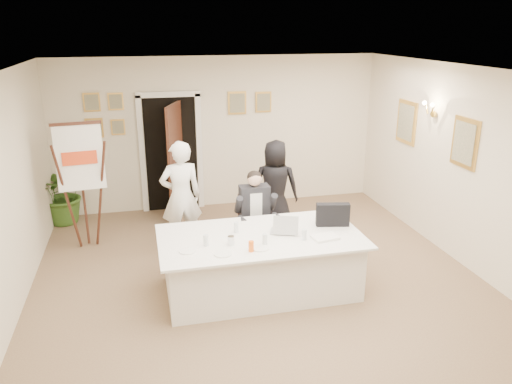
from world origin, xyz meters
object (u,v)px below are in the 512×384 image
Objects in this scene: steel_jug at (231,240)px; potted_palm at (64,193)px; laptop_bag at (333,215)px; paper_stack at (325,237)px; flip_chart at (83,193)px; laptop at (283,222)px; seated_man at (255,215)px; standing_man at (181,197)px; oj_glass at (251,246)px; conference_table at (260,263)px; standing_woman at (275,186)px.

potted_palm is at bearing 125.49° from steel_jug.
paper_stack is at bearing -111.32° from laptop_bag.
potted_palm is at bearing 111.47° from flip_chart.
laptop reaches higher than steel_jug.
potted_palm is at bearing 154.68° from laptop.
seated_man is 1.17m from standing_man.
oj_glass is (-1.23, -0.54, -0.09)m from laptop_bag.
potted_palm is 9.78× the size of steel_jug.
paper_stack is 1.18m from steel_jug.
seated_man is 1.27m from steel_jug.
standing_man is 3.93× the size of laptop_bag.
seated_man reaches higher than oj_glass.
standing_man reaches higher than conference_table.
potted_palm is 4.05m from steel_jug.
paper_stack is (3.06, -2.20, -0.11)m from flip_chart.
standing_woman is 2.52m from oj_glass.
paper_stack is (0.45, -0.33, -0.12)m from laptop.
potted_palm is 2.46× the size of laptop_bag.
conference_table is at bearing -162.11° from laptop_bag.
standing_woman is at bearing 68.05° from oj_glass.
flip_chart is 3.21m from laptop.
flip_chart is 14.97× the size of oj_glass.
paper_stack is at bearing 8.68° from oj_glass.
steel_jug is at bearing -54.51° from potted_palm.
standing_woman is 4.49× the size of laptop.
seated_man is 1.37m from paper_stack.
standing_man is 2.50m from potted_palm.
flip_chart is 3.02m from standing_woman.
standing_woman is (0.72, 1.91, 0.38)m from conference_table.
potted_palm reaches higher than conference_table.
conference_table is 1.50× the size of standing_man.
laptop_bag is (1.87, -1.40, 0.07)m from standing_man.
potted_palm reaches higher than laptop.
conference_table is 2.08m from standing_woman.
standing_man is 4.97× the size of laptop.
steel_jug is (-0.20, 0.24, -0.01)m from oj_glass.
seated_man is at bearing 77.30° from standing_woman.
standing_woman reaches higher than conference_table.
oj_glass is 0.31m from steel_jug.
standing_woman is at bearing 61.47° from steel_jug.
potted_palm is at bearing 136.15° from paper_stack.
oj_glass is (-0.94, -2.34, 0.06)m from standing_woman.
flip_chart is 4.45× the size of laptop_bag.
paper_stack is at bearing -19.74° from conference_table.
flip_chart is at bearing 131.46° from oj_glass.
standing_woman is at bearing -19.01° from potted_palm.
laptop is (0.31, 0.05, 0.52)m from conference_table.
standing_woman reaches higher than paper_stack.
standing_woman is (3.02, -0.01, -0.12)m from flip_chart.
seated_man is 1.43m from oj_glass.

